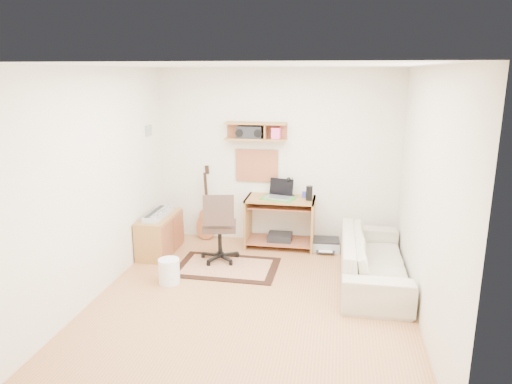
% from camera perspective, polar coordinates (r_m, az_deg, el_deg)
% --- Properties ---
extents(floor, '(3.60, 4.00, 0.01)m').
position_cam_1_polar(floor, '(5.58, -0.36, -12.79)').
color(floor, '#BA7E4D').
rests_on(floor, ground).
extents(ceiling, '(3.60, 4.00, 0.01)m').
position_cam_1_polar(ceiling, '(4.97, -0.41, 15.08)').
color(ceiling, white).
rests_on(ceiling, ground).
extents(back_wall, '(3.60, 0.01, 2.60)m').
position_cam_1_polar(back_wall, '(7.06, 2.55, 4.20)').
color(back_wall, silver).
rests_on(back_wall, ground).
extents(left_wall, '(0.01, 4.00, 2.60)m').
position_cam_1_polar(left_wall, '(5.72, -18.47, 1.06)').
color(left_wall, silver).
rests_on(left_wall, ground).
extents(right_wall, '(0.01, 4.00, 2.60)m').
position_cam_1_polar(right_wall, '(5.13, 19.89, -0.54)').
color(right_wall, silver).
rests_on(right_wall, ground).
extents(wall_shelf, '(0.90, 0.25, 0.26)m').
position_cam_1_polar(wall_shelf, '(6.92, -0.04, 7.35)').
color(wall_shelf, '#A37139').
rests_on(wall_shelf, back_wall).
extents(cork_board, '(0.64, 0.03, 0.49)m').
position_cam_1_polar(cork_board, '(7.11, 0.11, 3.21)').
color(cork_board, tan).
rests_on(cork_board, back_wall).
extents(wall_photo, '(0.02, 0.20, 0.15)m').
position_cam_1_polar(wall_photo, '(6.98, -12.81, 7.22)').
color(wall_photo, '#4C8CBF').
rests_on(wall_photo, left_wall).
extents(desk, '(1.00, 0.55, 0.75)m').
position_cam_1_polar(desk, '(7.01, 2.92, -3.70)').
color(desk, '#A37139').
rests_on(desk, floor).
extents(laptop, '(0.43, 0.43, 0.27)m').
position_cam_1_polar(laptop, '(6.85, 2.74, 0.34)').
color(laptop, silver).
rests_on(laptop, desk).
extents(speaker, '(0.09, 0.09, 0.21)m').
position_cam_1_polar(speaker, '(6.79, 6.44, -0.14)').
color(speaker, black).
rests_on(speaker, desk).
extents(desk_lamp, '(0.10, 0.10, 0.29)m').
position_cam_1_polar(desk_lamp, '(6.98, 4.39, 0.65)').
color(desk_lamp, black).
rests_on(desk_lamp, desk).
extents(pencil_cup, '(0.06, 0.06, 0.09)m').
position_cam_1_polar(pencil_cup, '(6.95, 5.83, -0.30)').
color(pencil_cup, '#3941AB').
rests_on(pencil_cup, desk).
extents(boombox, '(0.37, 0.17, 0.19)m').
position_cam_1_polar(boombox, '(6.93, -0.78, 7.20)').
color(boombox, black).
rests_on(boombox, wall_shelf).
extents(rug, '(1.34, 0.91, 0.02)m').
position_cam_1_polar(rug, '(6.39, -3.51, -9.03)').
color(rug, '#D4BA8E').
rests_on(rug, floor).
extents(task_chair, '(0.61, 0.61, 1.00)m').
position_cam_1_polar(task_chair, '(6.46, -4.42, -4.13)').
color(task_chair, '#392921').
rests_on(task_chair, floor).
extents(cabinet, '(0.40, 0.90, 0.55)m').
position_cam_1_polar(cabinet, '(6.95, -11.53, -5.01)').
color(cabinet, '#A37139').
rests_on(cabinet, floor).
extents(music_keyboard, '(0.22, 0.70, 0.06)m').
position_cam_1_polar(music_keyboard, '(6.85, -11.66, -2.59)').
color(music_keyboard, '#B2B5BA').
rests_on(music_keyboard, cabinet).
extents(guitar, '(0.31, 0.20, 1.16)m').
position_cam_1_polar(guitar, '(7.30, -6.08, -1.35)').
color(guitar, '#9F5531').
rests_on(guitar, floor).
extents(waste_basket, '(0.32, 0.32, 0.31)m').
position_cam_1_polar(waste_basket, '(5.99, -10.43, -9.37)').
color(waste_basket, white).
rests_on(waste_basket, floor).
extents(printer, '(0.43, 0.34, 0.16)m').
position_cam_1_polar(printer, '(7.04, 8.37, -6.25)').
color(printer, '#A5A8AA').
rests_on(printer, floor).
extents(sofa, '(0.58, 1.98, 0.78)m').
position_cam_1_polar(sofa, '(6.04, 14.02, -6.98)').
color(sofa, '#BAAF94').
rests_on(sofa, floor).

